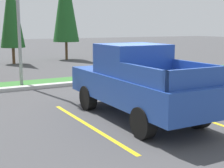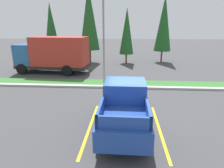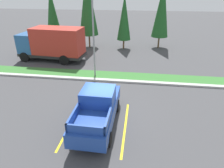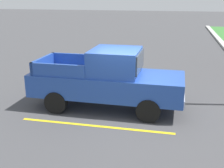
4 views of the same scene
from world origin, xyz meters
name	(u,v)px [view 2 (image 2 of 4)]	position (x,y,z in m)	size (l,w,h in m)	color
ground_plane	(134,119)	(0.00, 0.00, 0.00)	(120.00, 120.00, 0.00)	#424244
parking_line_near	(90,127)	(-2.01, -0.87, 0.00)	(0.12, 4.80, 0.01)	yellow
parking_line_far	(159,129)	(1.09, -0.87, 0.00)	(0.12, 4.80, 0.01)	yellow
curb_strip	(131,87)	(0.00, 5.00, 0.07)	(56.00, 0.40, 0.15)	#B2B2AD
grass_median	(131,84)	(0.00, 6.10, 0.03)	(56.00, 1.80, 0.06)	#387533
pickup_truck_main	(125,106)	(-0.45, -0.82, 1.04)	(2.03, 5.25, 2.10)	black
cargo_truck_distant	(54,54)	(-7.25, 9.45, 1.85)	(6.96, 2.93, 3.40)	black
street_light	(103,32)	(-2.08, 5.74, 3.93)	(0.24, 1.49, 6.77)	gray
cypress_tree_leftmost	(51,27)	(-9.65, 15.79, 4.17)	(1.84, 1.84, 7.09)	brown
cypress_tree_left_inner	(89,18)	(-4.75, 14.99, 5.28)	(2.33, 2.33, 8.96)	brown
cypress_tree_center	(127,31)	(-0.37, 14.90, 3.76)	(1.66, 1.66, 6.38)	brown
cypress_tree_right_inner	(164,24)	(3.99, 15.97, 4.61)	(2.04, 2.04, 7.84)	brown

